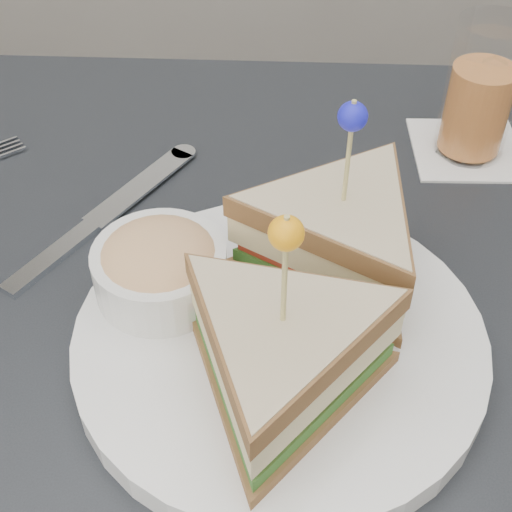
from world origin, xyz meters
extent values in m
cube|color=black|center=(0.00, 0.00, 0.73)|extent=(0.80, 0.80, 0.03)
cylinder|color=black|center=(-0.35, 0.35, 0.36)|extent=(0.04, 0.04, 0.72)
cylinder|color=black|center=(0.35, 0.35, 0.36)|extent=(0.04, 0.04, 0.72)
cylinder|color=white|center=(0.03, -0.04, 0.76)|extent=(0.38, 0.38, 0.02)
cylinder|color=white|center=(0.03, -0.04, 0.77)|extent=(0.38, 0.38, 0.01)
cylinder|color=#D8CB7C|center=(0.03, -0.09, 0.88)|extent=(0.00, 0.00, 0.09)
sphere|color=#FF9F10|center=(0.03, -0.09, 0.92)|extent=(0.03, 0.03, 0.02)
cylinder|color=#D8CB7C|center=(0.07, 0.02, 0.88)|extent=(0.00, 0.00, 0.09)
sphere|color=#1B1DCA|center=(0.07, 0.02, 0.92)|extent=(0.03, 0.03, 0.02)
cylinder|color=white|center=(-0.06, 0.00, 0.79)|extent=(0.13, 0.13, 0.04)
ellipsoid|color=#E0B772|center=(-0.06, 0.00, 0.81)|extent=(0.11, 0.11, 0.04)
cube|color=silver|center=(-0.16, 0.05, 0.75)|extent=(0.07, 0.10, 0.01)
cube|color=silver|center=(-0.11, 0.15, 0.75)|extent=(0.09, 0.12, 0.00)
cylinder|color=silver|center=(-0.07, 0.20, 0.75)|extent=(0.03, 0.03, 0.00)
cube|color=white|center=(0.21, 0.23, 0.75)|extent=(0.11, 0.11, 0.00)
cylinder|color=#D47D3C|center=(0.21, 0.23, 0.80)|extent=(0.06, 0.06, 0.09)
cylinder|color=white|center=(0.21, 0.23, 0.82)|extent=(0.07, 0.07, 0.13)
cube|color=white|center=(0.22, 0.23, 0.84)|extent=(0.02, 0.02, 0.02)
cube|color=white|center=(0.20, 0.22, 0.83)|extent=(0.02, 0.02, 0.02)
camera|label=1|loc=(0.03, -0.38, 1.17)|focal=50.00mm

